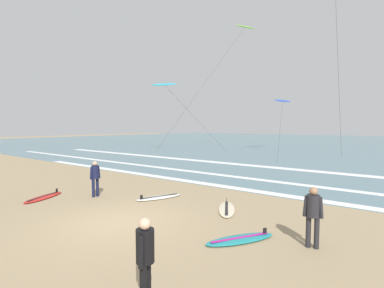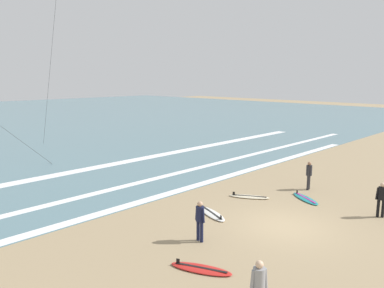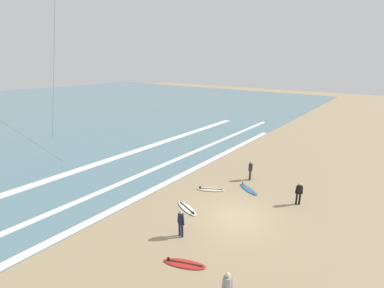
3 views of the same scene
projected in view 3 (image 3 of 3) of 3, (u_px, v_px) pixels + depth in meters
The scene contains 12 objects.
ground_plane at pixel (236, 217), 16.79m from camera, with size 160.00×160.00×0.00m, color #9E8763.
wave_foam_shoreline at pixel (172, 180), 22.05m from camera, with size 37.99×0.62×0.01m, color white.
wave_foam_mid_break at pixel (121, 183), 21.45m from camera, with size 56.90×0.59×0.01m, color white.
wave_foam_outer_break at pixel (82, 169), 24.31m from camera, with size 52.21×0.99×0.01m, color white.
surfer_left_far at pixel (299, 191), 18.06m from camera, with size 0.32×0.50×1.60m.
surfer_mid_group at pixel (250, 169), 21.82m from camera, with size 0.52×0.32×1.60m.
surfer_right_near at pixel (181, 221), 14.71m from camera, with size 0.32×0.51×1.60m.
surfer_left_near at pixel (227, 286), 10.45m from camera, with size 0.49×0.33×1.60m.
surfboard_foreground_flat at pixel (211, 189), 20.34m from camera, with size 1.58×2.12×0.25m.
surfboard_right_spare at pixel (185, 264), 12.88m from camera, with size 1.37×2.17×0.25m.
surfboard_left_pile at pixel (249, 189), 20.38m from camera, with size 1.58×2.11×0.25m.
surfboard_near_water at pixel (187, 208), 17.72m from camera, with size 1.32×2.18×0.25m.
Camera 3 is at (-13.37, -6.70, 9.32)m, focal length 25.19 mm.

